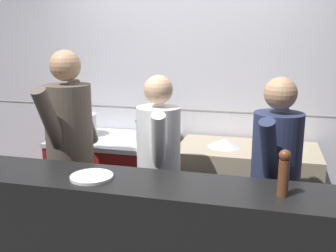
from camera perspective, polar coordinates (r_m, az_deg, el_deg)
The scene contains 11 objects.
wall_back_tiled at distance 3.87m, azimuth 2.57°, elevation 4.64°, with size 8.00×0.06×2.60m.
oven_range at distance 3.89m, azimuth -7.56°, elevation -8.26°, with size 1.14×0.71×0.92m.
prep_counter at distance 3.64m, azimuth 11.19°, elevation -10.04°, with size 1.21×0.65×0.92m.
stock_pot at distance 3.88m, azimuth -12.30°, elevation 0.28°, with size 0.28×0.28×0.21m.
sauce_pot at distance 3.63m, azimuth -2.64°, elevation -0.50°, with size 0.27×0.27×0.19m.
mixing_bowl_steel at distance 3.47m, azimuth 8.22°, elevation -2.40°, with size 0.30×0.30×0.07m.
plated_dish_main at distance 2.43m, azimuth -11.01°, elevation -7.24°, with size 0.26×0.26×0.02m.
pepper_mill at distance 2.18m, azimuth 16.45°, elevation -6.42°, with size 0.06×0.06×0.26m.
chef_head_cook at distance 3.16m, azimuth -13.99°, elevation -3.63°, with size 0.39×0.77×1.77m.
chef_sous at distance 2.97m, azimuth -1.35°, elevation -6.27°, with size 0.40×0.69×1.59m.
chef_line at distance 2.79m, azimuth 15.22°, elevation -7.88°, with size 0.40×0.70×1.61m.
Camera 1 is at (0.79, -2.40, 1.88)m, focal length 42.00 mm.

